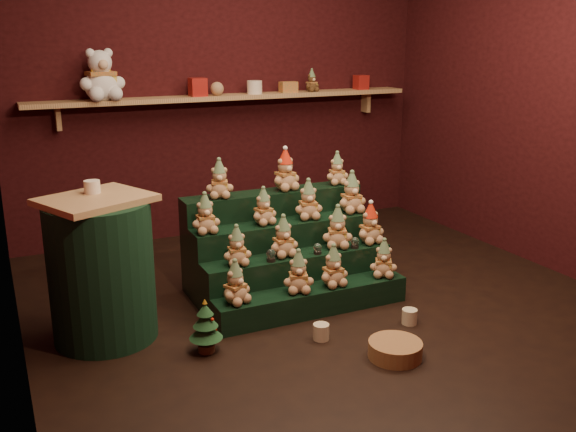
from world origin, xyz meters
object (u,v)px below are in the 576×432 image
mug_left (321,332)px  white_bear (100,68)px  snow_globe_b (318,249)px  riser_tier_front (312,300)px  side_table (102,270)px  snow_globe_c (355,243)px  mini_christmas_tree (206,326)px  wicker_basket (395,350)px  mug_right (409,317)px  snow_globe_a (271,255)px  brown_bear (312,81)px

mug_left → white_bear: (-0.85, 2.32, 1.53)m
snow_globe_b → white_bear: white_bear is taller
riser_tier_front → side_table: size_ratio=1.52×
snow_globe_c → mug_left: bearing=-136.0°
mini_christmas_tree → mug_left: size_ratio=3.37×
mini_christmas_tree → white_bear: (-0.14, 2.16, 1.42)m
mini_christmas_tree → wicker_basket: 1.14m
snow_globe_b → white_bear: 2.40m
mug_right → wicker_basket: size_ratio=0.31×
snow_globe_a → snow_globe_c: (0.66, -0.00, -0.00)m
mug_right → wicker_basket: (-0.35, -0.34, -0.00)m
snow_globe_a → mug_left: snow_globe_a is taller
mini_christmas_tree → wicker_basket: size_ratio=1.07×
riser_tier_front → mini_christmas_tree: bearing=-164.8°
mini_christmas_tree → white_bear: white_bear is taller
white_bear → snow_globe_c: bearing=-58.4°
riser_tier_front → brown_bear: brown_bear is taller
snow_globe_a → side_table: size_ratio=0.10×
snow_globe_c → mug_left: 0.85m
riser_tier_front → white_bear: size_ratio=2.65×
white_bear → brown_bear: size_ratio=2.57×
side_table → riser_tier_front: bearing=-33.8°
mini_christmas_tree → brown_bear: 3.09m
riser_tier_front → snow_globe_c: 0.55m
snow_globe_b → brown_bear: bearing=64.2°
snow_globe_c → mini_christmas_tree: 1.34m
snow_globe_b → brown_bear: 2.22m
snow_globe_a → snow_globe_c: 0.66m
snow_globe_c → mini_christmas_tree: bearing=-163.0°
mug_right → white_bear: white_bear is taller
snow_globe_b → brown_bear: (0.86, 1.77, 1.02)m
mini_christmas_tree → white_bear: size_ratio=0.65×
mini_christmas_tree → wicker_basket: (0.99, -0.55, -0.12)m
snow_globe_b → snow_globe_a: bearing=-180.0°
riser_tier_front → brown_bear: 2.55m
snow_globe_c → wicker_basket: bearing=-106.2°
snow_globe_b → wicker_basket: size_ratio=0.24×
snow_globe_b → side_table: (-1.47, 0.07, 0.05)m
riser_tier_front → side_table: (-1.35, 0.23, 0.36)m
snow_globe_c → mug_right: (0.08, -0.59, -0.35)m
snow_globe_b → mug_left: (-0.26, -0.54, -0.35)m
snow_globe_a → side_table: side_table is taller
side_table → mug_right: (1.85, -0.67, -0.40)m
snow_globe_c → side_table: side_table is taller
side_table → snow_globe_a: bearing=-27.8°
riser_tier_front → brown_bear: size_ratio=6.80×
side_table → mug_left: bearing=-50.8°
mini_christmas_tree → wicker_basket: bearing=-28.9°
brown_bear → snow_globe_a: bearing=-135.6°
side_table → mug_right: size_ratio=9.07×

